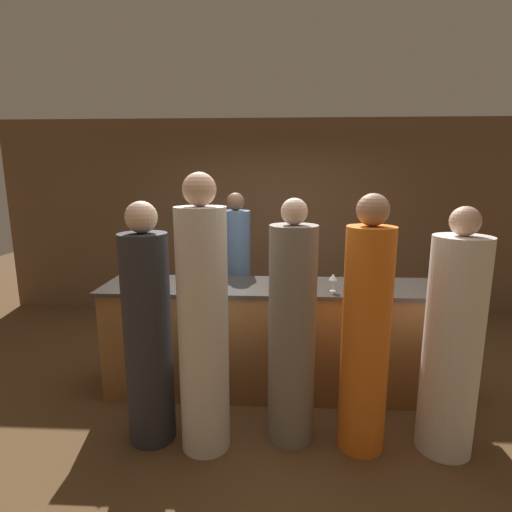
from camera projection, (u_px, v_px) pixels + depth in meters
name	position (u px, v px, depth m)	size (l,w,h in m)	color
ground_plane	(273.00, 389.00, 3.83)	(14.00, 14.00, 0.00)	brown
back_wall	(275.00, 218.00, 5.84)	(8.00, 0.06, 2.80)	brown
bar_counter	(273.00, 338.00, 3.73)	(3.12, 0.67, 1.03)	brown
bartender	(236.00, 281.00, 4.42)	(0.31, 0.31, 1.83)	#4C6B93
guest_0	(292.00, 333.00, 2.97)	(0.35, 0.35, 1.86)	gray
guest_1	(148.00, 334.00, 2.96)	(0.35, 0.35, 1.84)	#2D2D33
guest_2	(452.00, 344.00, 2.84)	(0.39, 0.39, 1.81)	silver
guest_3	(366.00, 335.00, 2.86)	(0.34, 0.34, 1.90)	orange
guest_4	(203.00, 326.00, 2.85)	(0.36, 0.36, 2.04)	silver
wine_bottle_0	(190.00, 269.00, 3.81)	(0.08, 0.08, 0.28)	black
wine_bottle_1	(444.00, 280.00, 3.33)	(0.07, 0.07, 0.32)	black
wine_bottle_2	(134.00, 270.00, 3.66)	(0.08, 0.08, 0.31)	#19381E
wine_glass_0	(333.00, 278.00, 3.41)	(0.07, 0.07, 0.16)	silver
wine_glass_1	(151.00, 269.00, 3.67)	(0.07, 0.07, 0.18)	silver
wine_glass_2	(204.00, 275.00, 3.51)	(0.07, 0.07, 0.15)	silver
wine_glass_3	(383.00, 280.00, 3.36)	(0.08, 0.08, 0.15)	silver
wine_glass_4	(304.00, 278.00, 3.40)	(0.07, 0.07, 0.17)	silver
wine_glass_5	(287.00, 275.00, 3.43)	(0.07, 0.07, 0.18)	silver
wine_glass_6	(433.00, 274.00, 3.49)	(0.07, 0.07, 0.17)	silver
wine_glass_7	(156.00, 277.00, 3.38)	(0.08, 0.08, 0.17)	silver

